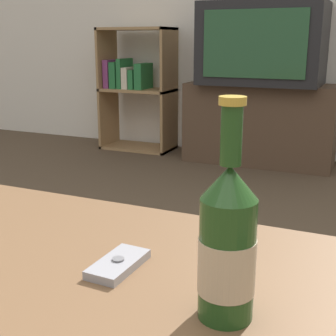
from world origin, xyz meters
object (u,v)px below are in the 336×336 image
(tv_stand, at_px, (260,124))
(bookshelf, at_px, (134,85))
(television, at_px, (264,44))
(beer_bottle, at_px, (227,245))
(cell_phone, at_px, (118,264))

(tv_stand, distance_m, bookshelf, 1.02)
(television, relative_size, beer_bottle, 2.74)
(television, distance_m, beer_bottle, 2.71)
(beer_bottle, bearing_deg, tv_stand, 101.76)
(television, height_order, bookshelf, television)
(tv_stand, xyz_separation_m, television, (-0.00, -0.00, 0.53))
(bookshelf, relative_size, cell_phone, 8.04)
(beer_bottle, height_order, cell_phone, beer_bottle)
(tv_stand, distance_m, cell_phone, 2.63)
(beer_bottle, relative_size, cell_phone, 2.48)
(beer_bottle, xyz_separation_m, cell_phone, (-0.19, 0.06, -0.09))
(television, relative_size, bookshelf, 0.84)
(tv_stand, bearing_deg, cell_phone, -82.09)
(television, xyz_separation_m, beer_bottle, (0.55, -2.65, -0.22))
(tv_stand, bearing_deg, bookshelf, 177.13)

